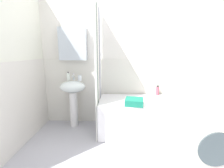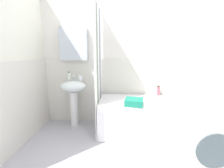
{
  "view_description": "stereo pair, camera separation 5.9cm",
  "coord_description": "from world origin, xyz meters",
  "px_view_note": "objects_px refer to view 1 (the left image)",
  "views": [
    {
      "loc": [
        -0.19,
        -1.66,
        1.32
      ],
      "look_at": [
        -0.28,
        0.79,
        0.83
      ],
      "focal_mm": 25.72,
      "sensor_mm": 36.0,
      "label": 1
    },
    {
      "loc": [
        -0.14,
        -1.66,
        1.32
      ],
      "look_at": [
        -0.28,
        0.79,
        0.83
      ],
      "focal_mm": 25.72,
      "sensor_mm": 36.0,
      "label": 2
    }
  ],
  "objects_px": {
    "towel_folded": "(134,102)",
    "bathtub": "(145,116)",
    "soap_dispenser": "(68,77)",
    "toothbrush_cup": "(80,78)",
    "sink": "(73,93)",
    "conditioner_bottle": "(180,91)",
    "body_wash_bottle": "(168,91)",
    "lotion_bottle": "(175,91)",
    "washer_dryer_stack": "(204,99)",
    "shampoo_bottle": "(158,91)"
  },
  "relations": [
    {
      "from": "towel_folded",
      "to": "bathtub",
      "type": "bearing_deg",
      "value": 48.74
    },
    {
      "from": "soap_dispenser",
      "to": "toothbrush_cup",
      "type": "relative_size",
      "value": 1.59
    },
    {
      "from": "sink",
      "to": "bathtub",
      "type": "bearing_deg",
      "value": -7.87
    },
    {
      "from": "conditioner_bottle",
      "to": "body_wash_bottle",
      "type": "distance_m",
      "value": 0.21
    },
    {
      "from": "body_wash_bottle",
      "to": "towel_folded",
      "type": "relative_size",
      "value": 0.62
    },
    {
      "from": "sink",
      "to": "toothbrush_cup",
      "type": "bearing_deg",
      "value": 11.94
    },
    {
      "from": "body_wash_bottle",
      "to": "toothbrush_cup",
      "type": "bearing_deg",
      "value": -176.75
    },
    {
      "from": "toothbrush_cup",
      "to": "bathtub",
      "type": "relative_size",
      "value": 0.06
    },
    {
      "from": "sink",
      "to": "bathtub",
      "type": "distance_m",
      "value": 1.29
    },
    {
      "from": "body_wash_bottle",
      "to": "towel_folded",
      "type": "distance_m",
      "value": 0.84
    },
    {
      "from": "sink",
      "to": "body_wash_bottle",
      "type": "distance_m",
      "value": 1.68
    },
    {
      "from": "sink",
      "to": "toothbrush_cup",
      "type": "height_order",
      "value": "toothbrush_cup"
    },
    {
      "from": "towel_folded",
      "to": "lotion_bottle",
      "type": "bearing_deg",
      "value": 34.12
    },
    {
      "from": "lotion_bottle",
      "to": "sink",
      "type": "bearing_deg",
      "value": -176.55
    },
    {
      "from": "sink",
      "to": "lotion_bottle",
      "type": "relative_size",
      "value": 4.97
    },
    {
      "from": "washer_dryer_stack",
      "to": "body_wash_bottle",
      "type": "bearing_deg",
      "value": 89.28
    },
    {
      "from": "lotion_bottle",
      "to": "washer_dryer_stack",
      "type": "height_order",
      "value": "washer_dryer_stack"
    },
    {
      "from": "bathtub",
      "to": "washer_dryer_stack",
      "type": "distance_m",
      "value": 1.16
    },
    {
      "from": "conditioner_bottle",
      "to": "towel_folded",
      "type": "bearing_deg",
      "value": -149.08
    },
    {
      "from": "toothbrush_cup",
      "to": "body_wash_bottle",
      "type": "xyz_separation_m",
      "value": [
        1.56,
        0.09,
        -0.25
      ]
    },
    {
      "from": "sink",
      "to": "body_wash_bottle",
      "type": "bearing_deg",
      "value": 3.9
    },
    {
      "from": "toothbrush_cup",
      "to": "towel_folded",
      "type": "height_order",
      "value": "toothbrush_cup"
    },
    {
      "from": "conditioner_bottle",
      "to": "lotion_bottle",
      "type": "bearing_deg",
      "value": 177.04
    },
    {
      "from": "sink",
      "to": "lotion_bottle",
      "type": "distance_m",
      "value": 1.8
    },
    {
      "from": "body_wash_bottle",
      "to": "conditioner_bottle",
      "type": "bearing_deg",
      "value": -3.03
    },
    {
      "from": "toothbrush_cup",
      "to": "washer_dryer_stack",
      "type": "height_order",
      "value": "washer_dryer_stack"
    },
    {
      "from": "bathtub",
      "to": "washer_dryer_stack",
      "type": "bearing_deg",
      "value": -65.06
    },
    {
      "from": "toothbrush_cup",
      "to": "towel_folded",
      "type": "xyz_separation_m",
      "value": [
        0.9,
        -0.44,
        -0.28
      ]
    },
    {
      "from": "bathtub",
      "to": "body_wash_bottle",
      "type": "distance_m",
      "value": 0.63
    },
    {
      "from": "body_wash_bottle",
      "to": "towel_folded",
      "type": "bearing_deg",
      "value": -141.08
    },
    {
      "from": "shampoo_bottle",
      "to": "towel_folded",
      "type": "distance_m",
      "value": 0.72
    },
    {
      "from": "conditioner_bottle",
      "to": "body_wash_bottle",
      "type": "bearing_deg",
      "value": 176.97
    },
    {
      "from": "lotion_bottle",
      "to": "body_wash_bottle",
      "type": "bearing_deg",
      "value": 176.9
    },
    {
      "from": "toothbrush_cup",
      "to": "soap_dispenser",
      "type": "bearing_deg",
      "value": 170.66
    },
    {
      "from": "sink",
      "to": "bathtub",
      "type": "height_order",
      "value": "sink"
    },
    {
      "from": "toothbrush_cup",
      "to": "conditioner_bottle",
      "type": "bearing_deg",
      "value": 2.51
    },
    {
      "from": "soap_dispenser",
      "to": "washer_dryer_stack",
      "type": "distance_m",
      "value": 2.09
    },
    {
      "from": "lotion_bottle",
      "to": "shampoo_bottle",
      "type": "relative_size",
      "value": 0.95
    },
    {
      "from": "soap_dispenser",
      "to": "bathtub",
      "type": "relative_size",
      "value": 0.1
    },
    {
      "from": "bathtub",
      "to": "toothbrush_cup",
      "type": "bearing_deg",
      "value": 169.97
    },
    {
      "from": "toothbrush_cup",
      "to": "shampoo_bottle",
      "type": "distance_m",
      "value": 1.4
    },
    {
      "from": "conditioner_bottle",
      "to": "towel_folded",
      "type": "xyz_separation_m",
      "value": [
        -0.86,
        -0.51,
        -0.05
      ]
    },
    {
      "from": "toothbrush_cup",
      "to": "shampoo_bottle",
      "type": "relative_size",
      "value": 0.55
    },
    {
      "from": "soap_dispenser",
      "to": "shampoo_bottle",
      "type": "height_order",
      "value": "soap_dispenser"
    },
    {
      "from": "conditioner_bottle",
      "to": "sink",
      "type": "bearing_deg",
      "value": -176.86
    },
    {
      "from": "shampoo_bottle",
      "to": "lotion_bottle",
      "type": "bearing_deg",
      "value": -5.36
    },
    {
      "from": "lotion_bottle",
      "to": "towel_folded",
      "type": "bearing_deg",
      "value": -145.88
    },
    {
      "from": "toothbrush_cup",
      "to": "body_wash_bottle",
      "type": "distance_m",
      "value": 1.58
    },
    {
      "from": "shampoo_bottle",
      "to": "body_wash_bottle",
      "type": "bearing_deg",
      "value": -6.8
    },
    {
      "from": "body_wash_bottle",
      "to": "shampoo_bottle",
      "type": "distance_m",
      "value": 0.18
    }
  ]
}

